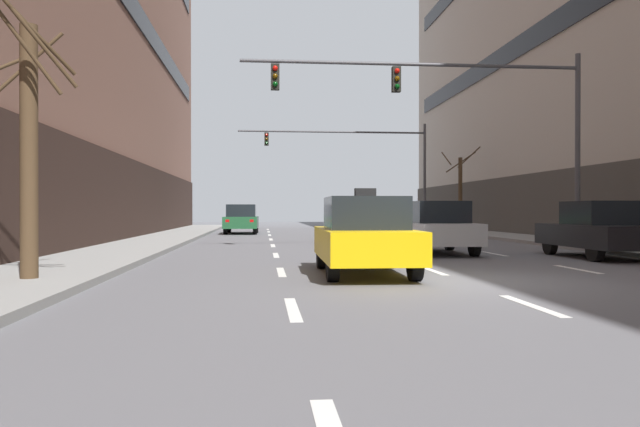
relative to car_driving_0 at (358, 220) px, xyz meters
The scene contains 34 objects.
ground_plane 23.56m from the car_driving_0, 94.16° to the right, with size 120.00×120.00×0.00m, color slate.
sidewalk_left 25.45m from the car_driving_0, 112.64° to the right, with size 2.85×80.00×0.14m, color gray.
lane_stripe_l1_s3 26.97m from the car_driving_0, 100.77° to the right, with size 0.16×2.00×0.01m, color silver.
lane_stripe_l1_s4 22.08m from the car_driving_0, 103.20° to the right, with size 0.16×2.00×0.01m, color silver.
lane_stripe_l1_s5 17.25m from the car_driving_0, 107.00° to the right, with size 0.16×2.00×0.01m, color silver.
lane_stripe_l1_s6 12.56m from the car_driving_0, 113.70° to the right, with size 0.16×2.00×0.01m, color silver.
lane_stripe_l1_s7 8.25m from the car_driving_0, 127.86° to the right, with size 0.16×2.00×0.01m, color silver.
lane_stripe_l1_s8 5.31m from the car_driving_0, 163.60° to the right, with size 0.16×2.00×0.01m, color silver.
lane_stripe_l1_s9 6.19m from the car_driving_0, 145.09° to the left, with size 0.16×2.00×0.01m, color silver.
lane_stripe_l1_s10 9.93m from the car_driving_0, 120.61° to the left, with size 0.16×2.00×0.01m, color silver.
lane_stripe_l2_s3 26.55m from the car_driving_0, 93.69° to the right, with size 0.16×2.00×0.01m, color silver.
lane_stripe_l2_s4 21.56m from the car_driving_0, 94.54° to the right, with size 0.16×2.00×0.01m, color silver.
lane_stripe_l2_s5 16.59m from the car_driving_0, 95.91° to the right, with size 0.16×2.00×0.01m, color silver.
lane_stripe_l2_s6 11.63m from the car_driving_0, 98.45° to the right, with size 0.16×2.00×0.01m, color silver.
lane_stripe_l2_s7 6.75m from the car_driving_0, 104.74° to the right, with size 0.16×2.00×0.01m, color silver.
lane_stripe_l2_s8 2.39m from the car_driving_0, 139.00° to the right, with size 0.16×2.00×0.01m, color silver.
lane_stripe_l2_s9 3.98m from the car_driving_0, 115.88° to the left, with size 0.16×2.00×0.01m, color silver.
lane_stripe_l2_s10 8.72m from the car_driving_0, 101.33° to the left, with size 0.16×2.00×0.01m, color silver.
lane_stripe_l3_s4 21.56m from the car_driving_0, 85.67° to the right, with size 0.16×2.00×0.01m, color silver.
lane_stripe_l3_s5 16.58m from the car_driving_0, 84.36° to the right, with size 0.16×2.00×0.01m, color silver.
lane_stripe_l3_s6 11.62m from the car_driving_0, 81.93° to the right, with size 0.16×2.00×0.01m, color silver.
lane_stripe_l3_s7 6.73m from the car_driving_0, 75.91° to the right, with size 0.16×2.00×0.01m, color silver.
lane_stripe_l3_s8 2.33m from the car_driving_0, 42.34° to the right, with size 0.16×2.00×0.01m, color silver.
lane_stripe_l3_s9 3.95m from the car_driving_0, 65.17° to the left, with size 0.16×2.00×0.01m, color silver.
lane_stripe_l3_s10 8.71m from the car_driving_0, 79.18° to the left, with size 0.16×2.00×0.01m, color silver.
car_driving_0 is the anchor object (origin of this frame).
car_driving_1 6.65m from the car_driving_0, behind, with size 1.93×4.47×1.66m.
car_driving_2 16.12m from the car_driving_0, 90.22° to the right, with size 1.92×4.34×1.61m.
taxi_driving_3 22.37m from the car_driving_0, 98.58° to the right, with size 1.87×4.32×1.78m.
car_parked_2 18.77m from the car_driving_0, 77.98° to the right, with size 1.84×4.26×1.59m.
traffic_signal_0 15.13m from the car_driving_0, 85.11° to the right, with size 11.62×0.35×6.57m.
traffic_signal_1 7.12m from the car_driving_0, 75.10° to the left, with size 12.45×0.35×6.95m.
street_tree_0 6.36m from the car_driving_0, ahead, with size 2.05×2.03×4.92m.
street_tree_1 25.46m from the car_driving_0, 112.01° to the right, with size 2.18×2.17×4.90m.
Camera 1 is at (-3.75, -11.29, 1.33)m, focal length 34.67 mm.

